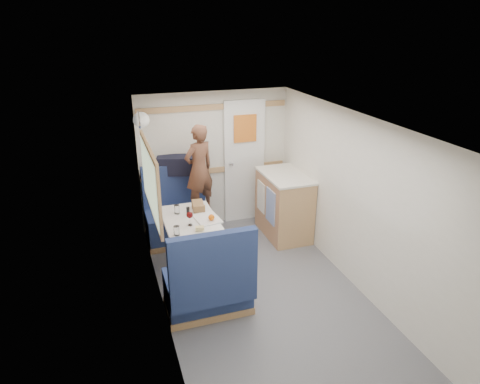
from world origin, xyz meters
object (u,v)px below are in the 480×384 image
object	(u,v)px
duffel_bag	(176,165)
wine_glass	(190,216)
cheese_block	(200,228)
pepper_grinder	(188,211)
bench_near	(209,288)
tumbler_left	(177,231)
person	(199,169)
dome_light	(141,120)
beer_glass	(203,209)
tray	(207,219)
tumbler_mid	(177,209)
bench_far	(178,220)
dinette_table	(190,230)
bread_loaf	(198,206)
galley_counter	(284,204)
orange_fruit	(211,217)

from	to	relation	value
duffel_bag	wine_glass	world-z (taller)	duffel_bag
cheese_block	pepper_grinder	size ratio (longest dim) A/B	0.93
bench_near	tumbler_left	distance (m)	0.72
person	dome_light	bearing A→B (deg)	-32.58
person	beer_glass	xyz separation A→B (m)	(-0.11, -0.64, -0.29)
dome_light	tray	bearing A→B (deg)	-58.45
tumbler_mid	pepper_grinder	xyz separation A→B (m)	(0.12, -0.09, -0.00)
tray	pepper_grinder	world-z (taller)	pepper_grinder
wine_glass	beer_glass	size ratio (longest dim) A/B	1.84
bench_far	tumbler_left	size ratio (longest dim) A/B	9.71
wine_glass	dome_light	bearing A→B (deg)	108.93
dinette_table	bread_loaf	world-z (taller)	bread_loaf
tumbler_left	pepper_grinder	bearing A→B (deg)	64.24
tumbler_left	beer_glass	size ratio (longest dim) A/B	1.19
dinette_table	galley_counter	bearing A→B (deg)	20.54
tumbler_mid	galley_counter	bearing A→B (deg)	13.15
galley_counter	duffel_bag	bearing A→B (deg)	157.91
orange_fruit	tumbler_mid	bearing A→B (deg)	134.20
dome_light	wine_glass	distance (m)	1.42
dinette_table	bread_loaf	bearing A→B (deg)	53.36
person	tumbler_left	size ratio (longest dim) A/B	11.27
galley_counter	cheese_block	size ratio (longest dim) A/B	9.40
dinette_table	tray	xyz separation A→B (m)	(0.19, -0.09, 0.16)
bread_loaf	cheese_block	bearing A→B (deg)	-101.21
wine_glass	person	bearing A→B (deg)	70.19
galley_counter	orange_fruit	distance (m)	1.47
dinette_table	bench_near	xyz separation A→B (m)	(-0.00, -0.86, -0.27)
orange_fruit	bench_far	bearing A→B (deg)	102.11
duffel_bag	beer_glass	size ratio (longest dim) A/B	5.77
tray	orange_fruit	bearing A→B (deg)	-67.06
dinette_table	galley_counter	xyz separation A→B (m)	(1.47, 0.55, -0.10)
tumbler_left	beer_glass	world-z (taller)	tumbler_left
dome_light	galley_counter	distance (m)	2.28
orange_fruit	beer_glass	world-z (taller)	same
tray	cheese_block	bearing A→B (deg)	-120.25
bench_near	orange_fruit	world-z (taller)	bench_near
bench_far	duffel_bag	bearing A→B (deg)	76.17
bench_far	person	bearing A→B (deg)	-21.44
pepper_grinder	wine_glass	bearing A→B (deg)	-97.20
bench_near	tumbler_mid	size ratio (longest dim) A/B	9.53
dome_light	tumbler_left	distance (m)	1.57
tumbler_left	galley_counter	bearing A→B (deg)	28.65
person	tumbler_left	xyz separation A→B (m)	(-0.52, -1.12, -0.29)
dinette_table	tray	bearing A→B (deg)	-26.43
orange_fruit	beer_glass	xyz separation A→B (m)	(-0.04, 0.28, -0.01)
bench_far	bench_near	distance (m)	1.73
dome_light	tumbler_mid	distance (m)	1.21
orange_fruit	tumbler_left	bearing A→B (deg)	-155.33
galley_counter	cheese_block	bearing A→B (deg)	-147.65
tumbler_left	tumbler_mid	size ratio (longest dim) A/B	0.98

